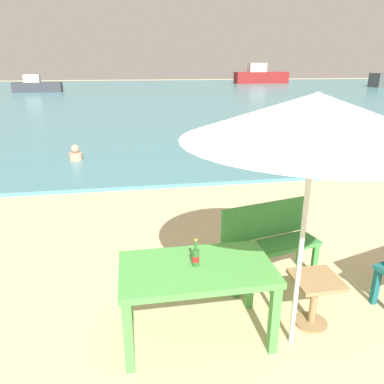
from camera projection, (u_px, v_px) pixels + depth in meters
name	position (u px, v px, depth m)	size (l,w,h in m)	color
ground_plane	(293.00, 367.00, 3.18)	(120.00, 120.00, 0.00)	beige
sea_water	(143.00, 94.00, 31.03)	(120.00, 50.00, 0.08)	teal
picnic_table_green	(197.00, 277.00, 3.35)	(1.40, 0.80, 0.76)	#4C9E47
beer_bottle_amber	(196.00, 256.00, 3.30)	(0.07, 0.07, 0.26)	#2D662D
patio_umbrella	(316.00, 117.00, 2.77)	(2.10, 2.10, 2.30)	silver
side_table_wood	(315.00, 294.00, 3.59)	(0.44, 0.44, 0.54)	#9E7A51
bench_green_left	(269.00, 237.00, 4.35)	(1.25, 0.63, 0.95)	#3D8C42
swimmer_person	(76.00, 154.00, 9.61)	(0.34, 0.34, 0.41)	tan
boat_tanker	(260.00, 76.00, 46.35)	(6.75, 1.84, 2.46)	maroon
boat_ferry	(37.00, 86.00, 32.16)	(4.11, 1.12, 1.49)	#38383F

